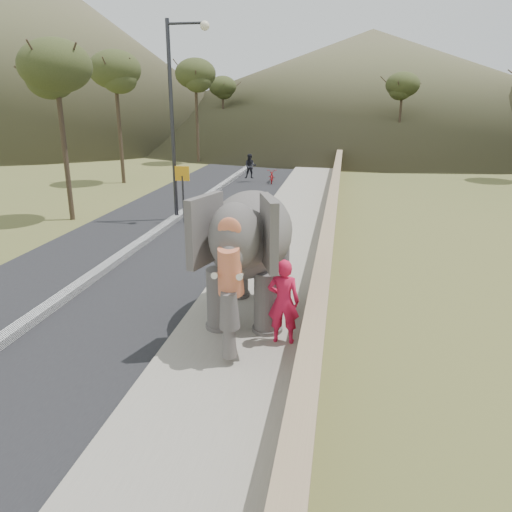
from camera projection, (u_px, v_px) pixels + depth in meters
The scene contains 12 objects.
ground at pixel (193, 448), 7.59m from camera, with size 160.00×160.00×0.00m, color olive.
road at pixel (140, 246), 17.79m from camera, with size 7.00×120.00×0.03m, color black.
median at pixel (140, 244), 17.76m from camera, with size 0.35×120.00×0.22m, color black.
walkway at pixel (279, 252), 16.94m from camera, with size 3.00×120.00×0.15m, color #9E9687.
parapet at pixel (328, 241), 16.53m from camera, with size 0.30×120.00×1.10m, color tan.
lamppost at pixel (178, 103), 20.13m from camera, with size 1.76×0.36×8.00m.
signboard at pixel (183, 185), 20.60m from camera, with size 0.60×0.08×2.40m.
hill_left at pixel (25, 47), 62.10m from camera, with size 60.00×60.00×22.00m, color brown.
hill_far at pixel (370, 83), 70.31m from camera, with size 80.00×80.00×14.00m, color brown.
elephant_and_man at pixel (251, 252), 11.57m from camera, with size 2.38×4.28×3.07m.
motorcyclist at pixel (263, 172), 30.85m from camera, with size 2.15×1.72×1.76m.
trees at pixel (341, 119), 32.66m from camera, with size 48.52×43.77×8.17m.
Camera 1 is at (2.04, -6.07, 5.10)m, focal length 35.00 mm.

